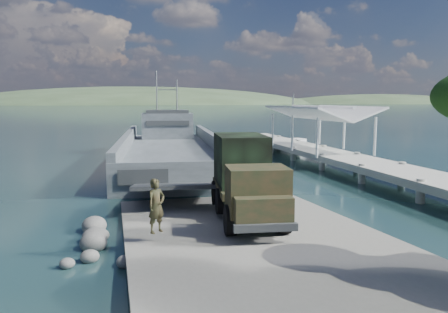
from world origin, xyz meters
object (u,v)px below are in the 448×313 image
Objects in this scene: pier at (324,147)px; sailboat_near at (293,144)px; soldier at (157,216)px; sailboat_far at (292,144)px; military_truck at (246,177)px; landing_craft at (170,155)px.

pier is 6.45× the size of sailboat_near.
soldier is 0.32× the size of sailboat_far.
sailboat_near is 0.32m from sailboat_far.
sailboat_near is (15.55, 30.76, -1.94)m from military_truck.
pier is 1.33× the size of landing_craft.
pier is 14.40m from sailboat_near.
pier is at bearing -99.72° from sailboat_far.
sailboat_far reaches higher than military_truck.
soldier is 39.27m from sailboat_far.
soldier is at bearing -130.71° from pier.
military_truck is (0.83, -20.50, 1.51)m from landing_craft.
landing_craft reaches higher than pier.
military_truck is 34.78m from sailboat_far.
landing_craft reaches higher than sailboat_far.
landing_craft is at bearing 99.46° from military_truck.
military_truck is 1.27× the size of sailboat_far.
military_truck is 3.96× the size of soldier.
landing_craft is at bearing -161.21° from sailboat_near.
military_truck is at bearing -82.25° from landing_craft.
pier is at bearing 60.34° from military_truck.
sailboat_near is (19.85, 33.58, -1.15)m from soldier.
soldier is 0.30× the size of sailboat_near.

